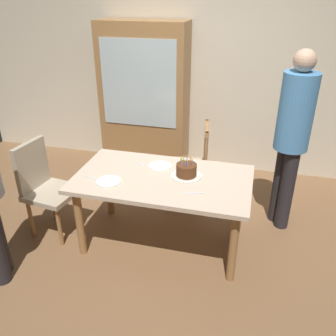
{
  "coord_description": "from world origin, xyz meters",
  "views": [
    {
      "loc": [
        0.74,
        -2.68,
        2.25
      ],
      "look_at": [
        0.05,
        0.0,
        0.82
      ],
      "focal_mm": 37.83,
      "sensor_mm": 36.0,
      "label": 1
    }
  ],
  "objects": [
    {
      "name": "ground",
      "position": [
        0.0,
        0.0,
        0.0
      ],
      "size": [
        6.4,
        6.4,
        0.0
      ],
      "primitive_type": "plane",
      "color": "brown"
    },
    {
      "name": "back_wall",
      "position": [
        0.0,
        1.85,
        1.3
      ],
      "size": [
        6.4,
        0.1,
        2.6
      ],
      "primitive_type": "cube",
      "color": "beige",
      "rests_on": "ground"
    },
    {
      "name": "dining_table",
      "position": [
        0.0,
        0.0,
        0.63
      ],
      "size": [
        1.58,
        0.89,
        0.72
      ],
      "color": "beige",
      "rests_on": "ground"
    },
    {
      "name": "birthday_cake",
      "position": [
        0.2,
        0.07,
        0.78
      ],
      "size": [
        0.28,
        0.28,
        0.19
      ],
      "color": "silver",
      "rests_on": "dining_table"
    },
    {
      "name": "plate_near_celebrant",
      "position": [
        -0.43,
        -0.2,
        0.73
      ],
      "size": [
        0.22,
        0.22,
        0.01
      ],
      "primitive_type": "cylinder",
      "color": "white",
      "rests_on": "dining_table"
    },
    {
      "name": "plate_far_side",
      "position": [
        -0.08,
        0.2,
        0.73
      ],
      "size": [
        0.22,
        0.22,
        0.01
      ],
      "primitive_type": "cylinder",
      "color": "white",
      "rests_on": "dining_table"
    },
    {
      "name": "fork_near_celebrant",
      "position": [
        -0.59,
        -0.18,
        0.73
      ],
      "size": [
        0.18,
        0.05,
        0.01
      ],
      "primitive_type": "cube",
      "rotation": [
        0.0,
        0.0,
        -0.2
      ],
      "color": "silver",
      "rests_on": "dining_table"
    },
    {
      "name": "fork_far_side",
      "position": [
        -0.24,
        0.19,
        0.73
      ],
      "size": [
        0.18,
        0.05,
        0.01
      ],
      "primitive_type": "cube",
      "rotation": [
        0.0,
        0.0,
        -0.17
      ],
      "color": "silver",
      "rests_on": "dining_table"
    },
    {
      "name": "fork_near_guest",
      "position": [
        0.31,
        -0.2,
        0.73
      ],
      "size": [
        0.18,
        0.05,
        0.01
      ],
      "primitive_type": "cube",
      "rotation": [
        0.0,
        0.0,
        0.19
      ],
      "color": "silver",
      "rests_on": "dining_table"
    },
    {
      "name": "chair_spindle_back",
      "position": [
        0.1,
        0.77,
        0.46
      ],
      "size": [
        0.5,
        0.5,
        0.95
      ],
      "color": "tan",
      "rests_on": "ground"
    },
    {
      "name": "chair_upholstered",
      "position": [
        -1.18,
        -0.09,
        0.53
      ],
      "size": [
        0.5,
        0.49,
        0.95
      ],
      "color": "tan",
      "rests_on": "ground"
    },
    {
      "name": "person_guest",
      "position": [
        1.1,
        0.62,
        1.02
      ],
      "size": [
        0.32,
        0.32,
        1.78
      ],
      "color": "#262328",
      "rests_on": "ground"
    },
    {
      "name": "china_cabinet",
      "position": [
        -0.66,
        1.56,
        0.95
      ],
      "size": [
        1.1,
        0.45,
        1.9
      ],
      "color": "#9E7042",
      "rests_on": "ground"
    }
  ]
}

